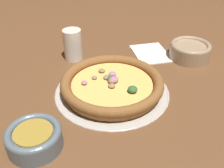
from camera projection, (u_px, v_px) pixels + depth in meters
name	position (u px, v px, depth m)	size (l,w,h in m)	color
ground_plane	(112.00, 92.00, 0.80)	(3.00, 3.00, 0.00)	brown
pizza_tray	(112.00, 91.00, 0.79)	(0.35, 0.35, 0.01)	#B7B2A8
pizza	(112.00, 84.00, 0.78)	(0.31, 0.31, 0.04)	#BC7F42
bowl_near	(34.00, 137.00, 0.60)	(0.13, 0.13, 0.05)	slate
bowl_far	(190.00, 50.00, 0.95)	(0.15, 0.15, 0.06)	#9E8466
drinking_cup	(73.00, 45.00, 0.94)	(0.07, 0.07, 0.11)	silver
napkin	(151.00, 53.00, 1.00)	(0.19, 0.16, 0.01)	white
fork	(149.00, 50.00, 1.02)	(0.07, 0.18, 0.00)	#B7B7BC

